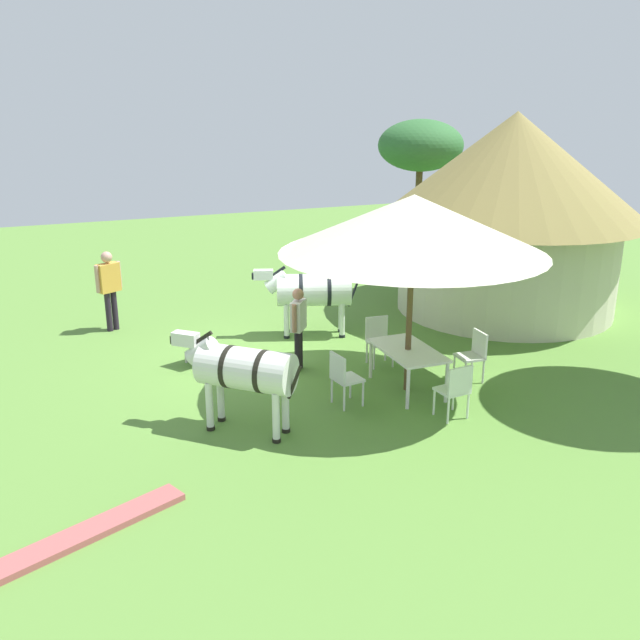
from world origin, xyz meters
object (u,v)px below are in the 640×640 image
at_px(patio_chair_east_end, 474,352).
at_px(patio_chair_near_lawn, 378,337).
at_px(guest_beside_umbrella, 298,321).
at_px(acacia_tree_behind_hut, 421,146).
at_px(striped_lounge_chair, 204,349).
at_px(zebra_nearest_camera, 243,370).
at_px(patio_chair_west_end, 343,376).
at_px(patio_dining_table, 408,354).
at_px(thatched_hut, 510,204).
at_px(standing_watcher, 109,284).
at_px(shade_umbrella, 413,224).
at_px(zebra_by_umbrella, 311,291).
at_px(patio_chair_near_hut, 455,388).

bearing_deg(patio_chair_east_end, patio_chair_near_lawn, 44.33).
xyz_separation_m(guest_beside_umbrella, acacia_tree_behind_hut, (-6.72, 6.38, 2.56)).
height_order(striped_lounge_chair, zebra_nearest_camera, zebra_nearest_camera).
xyz_separation_m(patio_chair_east_end, guest_beside_umbrella, (-1.66, -2.68, 0.41)).
bearing_deg(patio_chair_west_end, patio_chair_near_lawn, 128.73).
xyz_separation_m(patio_chair_east_end, acacia_tree_behind_hut, (-8.38, 3.70, 2.97)).
height_order(patio_chair_west_end, patio_chair_east_end, same).
bearing_deg(patio_dining_table, thatched_hut, 126.81).
bearing_deg(zebra_nearest_camera, patio_chair_west_end, -38.58).
xyz_separation_m(thatched_hut, acacia_tree_behind_hut, (-4.93, 0.48, 1.00)).
height_order(patio_dining_table, standing_watcher, standing_watcher).
xyz_separation_m(shade_umbrella, zebra_by_umbrella, (-3.31, -0.43, -1.89)).
bearing_deg(guest_beside_umbrella, striped_lounge_chair, -86.80).
distance_m(standing_watcher, zebra_nearest_camera, 5.82).
height_order(patio_chair_east_end, acacia_tree_behind_hut, acacia_tree_behind_hut).
relative_size(thatched_hut, patio_chair_near_hut, 6.77).
bearing_deg(thatched_hut, shade_umbrella, -53.19).
bearing_deg(shade_umbrella, patio_dining_table, 180.00).
bearing_deg(guest_beside_umbrella, zebra_by_umbrella, -170.78).
xyz_separation_m(patio_chair_west_end, zebra_nearest_camera, (0.24, -1.73, 0.46)).
relative_size(thatched_hut, patio_chair_east_end, 6.77).
relative_size(shade_umbrella, striped_lounge_chair, 4.58).
bearing_deg(patio_chair_near_hut, zebra_by_umbrella, 91.67).
distance_m(patio_dining_table, standing_watcher, 6.80).
height_order(thatched_hut, patio_chair_east_end, thatched_hut).
xyz_separation_m(patio_dining_table, striped_lounge_chair, (-2.63, -2.90, -0.40)).
xyz_separation_m(thatched_hut, patio_chair_near_hut, (4.66, -4.39, -1.97)).
height_order(thatched_hut, striped_lounge_chair, thatched_hut).
relative_size(thatched_hut, guest_beside_umbrella, 3.93).
bearing_deg(patio_chair_west_end, patio_dining_table, 90.00).
height_order(shade_umbrella, patio_chair_near_lawn, shade_umbrella).
xyz_separation_m(patio_chair_near_lawn, patio_chair_west_end, (1.46, -1.39, 0.00)).
bearing_deg(shade_umbrella, patio_chair_west_end, -82.29).
relative_size(thatched_hut, patio_dining_table, 3.96).
relative_size(patio_dining_table, guest_beside_umbrella, 0.99).
height_order(patio_chair_near_hut, zebra_by_umbrella, zebra_by_umbrella).
bearing_deg(patio_chair_near_lawn, zebra_nearest_camera, 33.43).
relative_size(patio_chair_near_lawn, guest_beside_umbrella, 0.58).
height_order(standing_watcher, acacia_tree_behind_hut, acacia_tree_behind_hut).
relative_size(guest_beside_umbrella, standing_watcher, 0.89).
bearing_deg(guest_beside_umbrella, patio_chair_west_end, 41.33).
bearing_deg(zebra_by_umbrella, patio_chair_near_lawn, -144.89).
xyz_separation_m(striped_lounge_chair, zebra_nearest_camera, (3.05, -0.11, 0.73)).
bearing_deg(zebra_by_umbrella, patio_chair_west_end, -173.64).
xyz_separation_m(patio_chair_west_end, patio_chair_near_hut, (1.12, 1.40, 0.00)).
bearing_deg(patio_chair_near_lawn, thatched_hut, -149.82).
height_order(shade_umbrella, patio_chair_east_end, shade_umbrella).
bearing_deg(standing_watcher, acacia_tree_behind_hut, 170.94).
bearing_deg(thatched_hut, patio_chair_near_hut, -43.28).
distance_m(shade_umbrella, patio_chair_near_lawn, 2.68).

